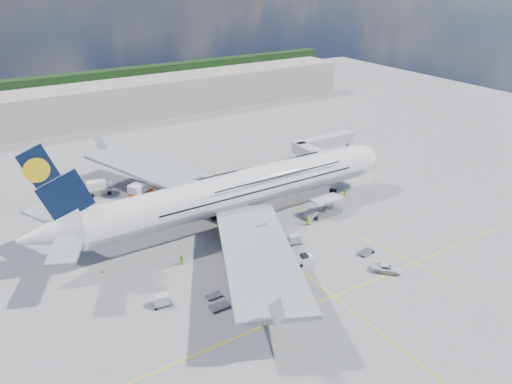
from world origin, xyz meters
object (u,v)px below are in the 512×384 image
dolly_row_c (289,280)px  catering_truck_inner (144,192)px  airliner (239,190)px  cone_wing_left_outer (146,194)px  jet_bridge (321,148)px  crew_wing (182,259)px  dolly_nose_near (294,239)px  crew_loader (345,193)px  dolly_row_a (219,306)px  service_van (387,268)px  catering_truck_outer (99,188)px  cone_nose (376,180)px  cone_wing_right_outer (247,295)px  baggage_tug (304,260)px  dolly_row_b (214,295)px  dolly_back (162,300)px  crew_tug (249,273)px  crew_van (309,220)px  dolly_nose_far (366,252)px  cone_wing_right_inner (296,273)px  cone_wing_left_inner (162,195)px  cone_tail (102,271)px  crew_nose (335,208)px

dolly_row_c → catering_truck_inner: bearing=112.2°
airliner → cone_wing_left_outer: airliner is taller
jet_bridge → crew_wing: jet_bridge is taller
dolly_nose_near → crew_loader: size_ratio=1.68×
dolly_row_a → service_van: (28.79, -6.48, 0.34)m
catering_truck_outer → crew_loader: bearing=-25.1°
dolly_row_a → catering_truck_inner: catering_truck_inner is taller
cone_nose → cone_wing_right_outer: 55.05m
baggage_tug → dolly_row_c: bearing=-141.2°
dolly_row_b → service_van: (28.24, -9.35, 0.41)m
catering_truck_inner → crew_wing: 28.02m
dolly_back → crew_tug: size_ratio=1.99×
crew_wing → crew_van: size_ratio=0.95×
airliner → crew_van: size_ratio=39.43×
baggage_tug → cone_nose: size_ratio=6.59×
jet_bridge → cone_wing_right_outer: size_ratio=36.07×
crew_tug → cone_wing_left_outer: 40.02m
dolly_row_b → baggage_tug: size_ratio=0.80×
catering_truck_inner → service_van: 54.40m
dolly_row_b → cone_wing_right_outer: bearing=-29.7°
jet_bridge → cone_wing_left_outer: bearing=165.4°
dolly_nose_far → cone_wing_right_inner: size_ratio=6.08×
jet_bridge → crew_wing: bearing=-157.0°
cone_wing_left_inner → cone_tail: (-20.49, -23.35, 0.03)m
cone_wing_left_outer → catering_truck_inner: bearing=-116.2°
baggage_tug → crew_loader: bearing=45.0°
dolly_back → cone_wing_right_outer: bearing=-10.0°
airliner → dolly_row_c: size_ratio=25.99×
cone_wing_left_outer → service_van: bearing=-65.3°
catering_truck_outer → crew_wing: size_ratio=3.14×
crew_wing → airliner: bearing=-73.5°
crew_wing → cone_wing_right_outer: 14.72m
cone_wing_left_inner → cone_tail: size_ratio=0.92×
dolly_row_b → catering_truck_inner: size_ratio=0.31×
jet_bridge → dolly_back: size_ratio=5.68×
dolly_row_c → cone_wing_left_inner: cone_wing_left_inner is taller
crew_loader → crew_van: size_ratio=0.95×
airliner → cone_wing_left_outer: (-11.62, 21.68, -6.56)m
airliner → crew_wing: (-16.66, -8.71, -5.92)m
dolly_row_b → cone_wing_left_outer: bearing=83.4°
cone_wing_left_outer → dolly_row_a: bearing=-96.8°
airliner → crew_nose: bearing=-20.4°
crew_nose → dolly_row_c: bearing=175.0°
crew_van → cone_wing_right_outer: crew_van is taller
jet_bridge → dolly_nose_far: jet_bridge is taller
airliner → crew_nose: 21.31m
cone_wing_right_outer → crew_nose: bearing=26.5°
airliner → cone_nose: size_ratio=160.73×
baggage_tug → crew_van: (9.50, 11.09, 0.16)m
jet_bridge → cone_wing_left_inner: (-38.24, 8.53, -6.57)m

